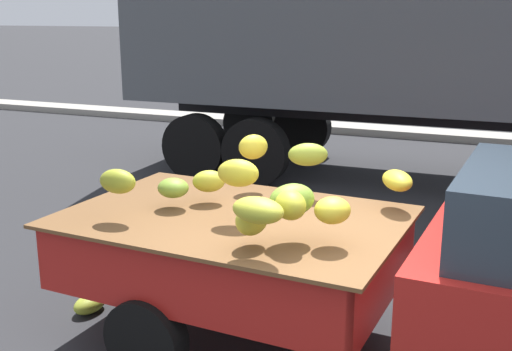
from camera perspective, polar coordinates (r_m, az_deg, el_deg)
curb_strip at (r=14.37m, az=18.42°, el=3.37°), size 80.00×0.80×0.16m
pickup_truck at (r=4.65m, az=19.18°, el=-8.91°), size 4.84×2.08×1.70m
semi_trailer at (r=10.21m, az=21.93°, el=12.77°), size 12.03×2.74×3.95m
fallen_banana_bunch_near_tailgate at (r=6.09m, az=-14.83°, el=-11.17°), size 0.26×0.37×0.16m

